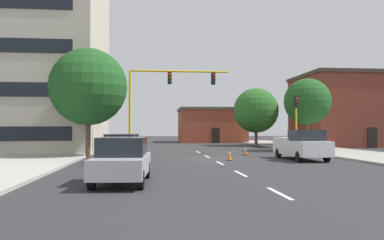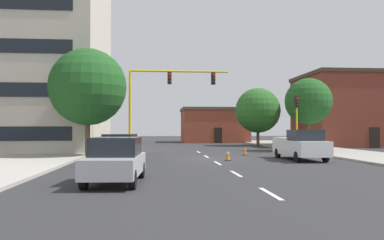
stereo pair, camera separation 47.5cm
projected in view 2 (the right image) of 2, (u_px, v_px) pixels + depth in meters
ground_plane at (211, 159)px, 26.42m from camera, size 160.00×160.00×0.00m
sidewalk_left at (62, 152)px, 33.37m from camera, size 6.00×56.00×0.14m
sidewalk_right at (327, 151)px, 35.42m from camera, size 6.00×56.00×0.14m
lane_stripe_seg_0 at (270, 193)px, 12.48m from camera, size 0.16×2.40×0.01m
lane_stripe_seg_1 at (236, 174)px, 17.96m from camera, size 0.16×2.40×0.01m
lane_stripe_seg_2 at (218, 163)px, 23.44m from camera, size 0.16×2.40×0.01m
lane_stripe_seg_3 at (206, 156)px, 28.91m from camera, size 0.16×2.40×0.01m
lane_stripe_seg_4 at (199, 152)px, 34.39m from camera, size 0.16×2.40×0.01m
building_tall_left at (22, 23)px, 36.49m from camera, size 15.19×13.79×23.82m
building_brick_center at (214, 125)px, 59.37m from camera, size 9.85×8.55×5.13m
building_row_right at (351, 110)px, 45.92m from camera, size 11.52×10.16×8.40m
traffic_signal_gantry at (144, 126)px, 31.69m from camera, size 8.90×1.20×6.83m
traffic_light_pole_right at (297, 111)px, 33.33m from camera, size 0.32×0.47×4.80m
tree_right_mid at (308, 102)px, 36.10m from camera, size 4.30×4.30×6.72m
tree_left_near at (88, 87)px, 28.11m from camera, size 5.52×5.52×7.81m
tree_right_far at (258, 110)px, 46.79m from camera, size 5.37×5.37×6.92m
pickup_truck_white at (300, 145)px, 25.78m from camera, size 2.12×5.44×1.99m
sedan_navy_near_left at (120, 148)px, 23.58m from camera, size 2.35×4.68×1.74m
sedan_silver_mid_left at (116, 160)px, 14.88m from camera, size 2.11×4.60×1.74m
traffic_cone_roadside_a at (228, 155)px, 25.30m from camera, size 0.36×0.36×0.72m
traffic_cone_roadside_b at (245, 151)px, 30.33m from camera, size 0.36×0.36×0.67m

